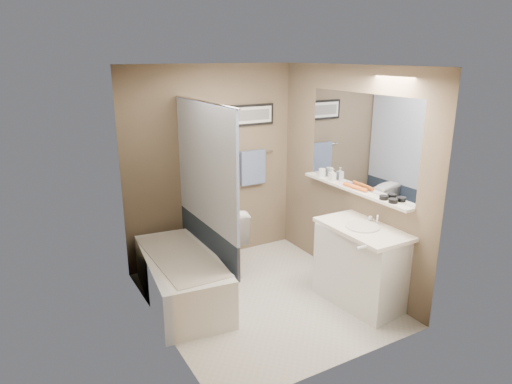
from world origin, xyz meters
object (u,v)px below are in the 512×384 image
candle_bowl_far (384,197)px  hair_brush_front (359,188)px  toilet (225,237)px  candle_bowl_near (393,201)px  soap_bottle (332,175)px  glass_jar (322,173)px  vanity (361,267)px  hair_brush_back (352,186)px  bathtub (182,278)px

candle_bowl_far → hair_brush_front: 0.37m
toilet → candle_bowl_near: 2.04m
soap_bottle → glass_jar: bearing=90.0°
candle_bowl_near → soap_bottle: 0.93m
hair_brush_front → soap_bottle: size_ratio=1.53×
vanity → candle_bowl_near: (0.19, -0.18, 0.73)m
candle_bowl_far → hair_brush_back: size_ratio=0.41×
glass_jar → toilet: bearing=156.2°
hair_brush_front → soap_bottle: soap_bottle is taller
candle_bowl_near → hair_brush_front: bearing=90.0°
bathtub → glass_jar: (1.79, -0.01, 0.92)m
candle_bowl_near → glass_jar: size_ratio=0.90×
hair_brush_front → candle_bowl_far: bearing=-90.0°
bathtub → toilet: toilet is taller
toilet → glass_jar: glass_jar is taller
toilet → glass_jar: 1.38m
toilet → hair_brush_front: 1.69m
hair_brush_back → hair_brush_front: bearing=-90.0°
bathtub → toilet: bearing=38.4°
candle_bowl_near → hair_brush_front: (0.00, 0.49, 0.00)m
hair_brush_front → glass_jar: bearing=90.0°
candle_bowl_near → glass_jar: bearing=90.0°
vanity → candle_bowl_far: (0.19, -0.05, 0.73)m
toilet → candle_bowl_near: size_ratio=9.01×
hair_brush_front → soap_bottle: bearing=90.0°
hair_brush_front → candle_bowl_near: bearing=-90.0°
candle_bowl_far → soap_bottle: (0.00, 0.81, 0.05)m
hair_brush_front → glass_jar: 0.63m
vanity → glass_jar: 1.23m
toilet → candle_bowl_near: candle_bowl_near is taller
soap_bottle → candle_bowl_near: bearing=-90.0°
hair_brush_back → glass_jar: glass_jar is taller
hair_brush_front → toilet: bearing=133.9°
toilet → hair_brush_front: bearing=149.5°
bathtub → candle_bowl_far: bearing=-23.1°
hair_brush_front → glass_jar: glass_jar is taller
toilet → candle_bowl_near: (1.05, -1.59, 0.73)m
candle_bowl_far → hair_brush_front: bearing=90.0°
vanity → glass_jar: glass_jar is taller
candle_bowl_near → hair_brush_back: hair_brush_back is taller
vanity → bathtub: bearing=143.6°
vanity → soap_bottle: 1.11m
hair_brush_front → glass_jar: size_ratio=2.20×
hair_brush_front → hair_brush_back: size_ratio=1.00×
bathtub → glass_jar: size_ratio=15.00×
candle_bowl_near → soap_bottle: soap_bottle is taller
toilet → vanity: size_ratio=0.90×
bathtub → hair_brush_back: bearing=-10.2°
bathtub → soap_bottle: size_ratio=10.45×
bathtub → candle_bowl_near: (1.79, -1.13, 0.89)m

